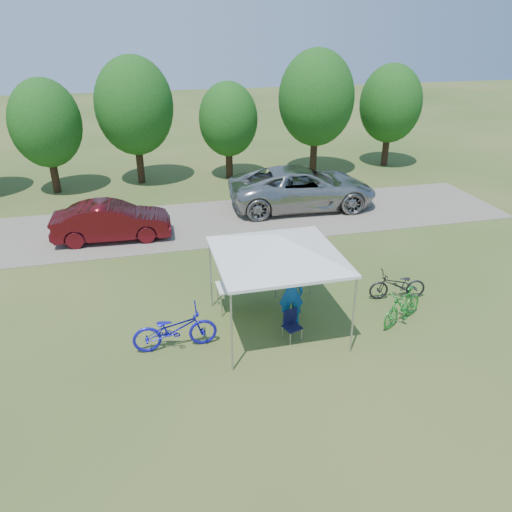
{
  "coord_description": "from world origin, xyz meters",
  "views": [
    {
      "loc": [
        -3.24,
        -10.87,
        7.56
      ],
      "look_at": [
        -0.06,
        2.0,
        1.22
      ],
      "focal_mm": 35.0,
      "sensor_mm": 36.0,
      "label": 1
    }
  ],
  "objects": [
    {
      "name": "minivan",
      "position": [
        3.72,
        8.85,
        0.9
      ],
      "size": [
        6.5,
        3.25,
        1.77
      ],
      "primitive_type": "imported",
      "rotation": [
        0.0,
        0.0,
        1.52
      ],
      "color": "#A6A6A2",
      "rests_on": "gravel_strip"
    },
    {
      "name": "bike_green",
      "position": [
        3.41,
        -0.56,
        0.5
      ],
      "size": [
        1.68,
        1.18,
        0.99
      ],
      "primitive_type": "imported",
      "rotation": [
        0.0,
        0.0,
        -1.09
      ],
      "color": "#1B7C27",
      "rests_on": "ground"
    },
    {
      "name": "treeline",
      "position": [
        -0.29,
        14.05,
        3.53
      ],
      "size": [
        24.89,
        4.28,
        6.3
      ],
      "color": "#382314",
      "rests_on": "ground"
    },
    {
      "name": "folding_chair",
      "position": [
        0.24,
        -0.55,
        0.47
      ],
      "size": [
        0.51,
        0.54,
        0.8
      ],
      "rotation": [
        0.0,
        0.0,
        0.31
      ],
      "color": "black",
      "rests_on": "ground"
    },
    {
      "name": "canopy",
      "position": [
        0.0,
        0.0,
        2.65
      ],
      "size": [
        4.53,
        4.53,
        3.0
      ],
      "color": "#A5A5AA",
      "rests_on": "ground"
    },
    {
      "name": "bike_blue",
      "position": [
        -2.71,
        -0.26,
        0.55
      ],
      "size": [
        2.12,
        0.76,
        1.11
      ],
      "primitive_type": "imported",
      "rotation": [
        0.0,
        0.0,
        1.58
      ],
      "color": "#1915B9",
      "rests_on": "ground"
    },
    {
      "name": "ground",
      "position": [
        0.0,
        0.0,
        0.0
      ],
      "size": [
        100.0,
        100.0,
        0.0
      ],
      "primitive_type": "plane",
      "color": "#2D5119",
      "rests_on": "ground"
    },
    {
      "name": "ice_cream_cup",
      "position": [
        -0.01,
        1.15,
        0.79
      ],
      "size": [
        0.09,
        0.09,
        0.06
      ],
      "primitive_type": "cylinder",
      "color": "gold",
      "rests_on": "folding_table"
    },
    {
      "name": "gravel_strip",
      "position": [
        0.0,
        8.0,
        0.01
      ],
      "size": [
        24.0,
        5.0,
        0.02
      ],
      "primitive_type": "cube",
      "color": "gray",
      "rests_on": "ground"
    },
    {
      "name": "cyclist",
      "position": [
        0.45,
        0.14,
        0.92
      ],
      "size": [
        0.75,
        0.57,
        1.85
      ],
      "primitive_type": "imported",
      "rotation": [
        0.0,
        0.0,
        2.93
      ],
      "color": "#124A96",
      "rests_on": "ground"
    },
    {
      "name": "sedan",
      "position": [
        -4.3,
        7.2,
        0.73
      ],
      "size": [
        4.36,
        1.67,
        1.42
      ],
      "primitive_type": "imported",
      "rotation": [
        0.0,
        0.0,
        1.53
      ],
      "color": "#4E0D12",
      "rests_on": "gravel_strip"
    },
    {
      "name": "bike_dark",
      "position": [
        3.91,
        0.63,
        0.45
      ],
      "size": [
        1.76,
        0.83,
        0.89
      ],
      "primitive_type": "imported",
      "rotation": [
        0.0,
        0.0,
        -1.72
      ],
      "color": "black",
      "rests_on": "ground"
    },
    {
      "name": "folding_table",
      "position": [
        -0.45,
        1.2,
        0.71
      ],
      "size": [
        1.84,
        0.77,
        0.76
      ],
      "color": "white",
      "rests_on": "ground"
    },
    {
      "name": "cooler",
      "position": [
        -0.72,
        1.2,
        0.95
      ],
      "size": [
        0.53,
        0.36,
        0.38
      ],
      "color": "white",
      "rests_on": "folding_table"
    }
  ]
}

